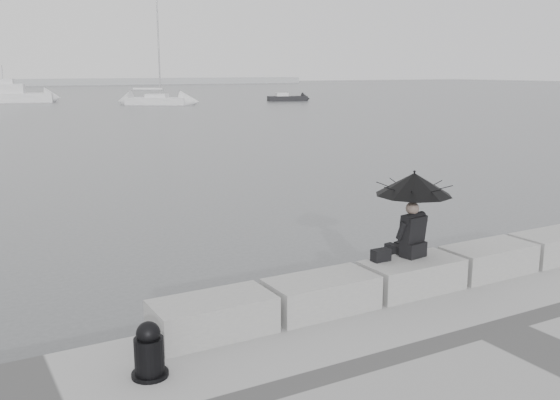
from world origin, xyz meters
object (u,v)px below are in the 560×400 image
seated_person (414,194)px  mooring_bollard (149,354)px  small_motorboat (287,98)px  sailboat_right (157,100)px  motor_cruiser (12,95)px

seated_person → mooring_bollard: seated_person is taller
mooring_bollard → small_motorboat: (38.02, 62.53, -0.46)m
seated_person → mooring_bollard: bearing=-177.6°
mooring_bollard → small_motorboat: size_ratio=0.13×
mooring_bollard → sailboat_right: bearing=71.5°
seated_person → sailboat_right: bearing=66.5°
seated_person → motor_cruiser: (2.67, 74.48, -1.12)m
mooring_bollard → sailboat_right: sailboat_right is taller
mooring_bollard → sailboat_right: size_ratio=0.05×
mooring_bollard → motor_cruiser: size_ratio=0.07×
mooring_bollard → small_motorboat: bearing=58.7°
small_motorboat → motor_cruiser: bearing=173.0°
mooring_bollard → motor_cruiser: bearing=84.5°
sailboat_right → motor_cruiser: sailboat_right is taller
seated_person → small_motorboat: bearing=52.9°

